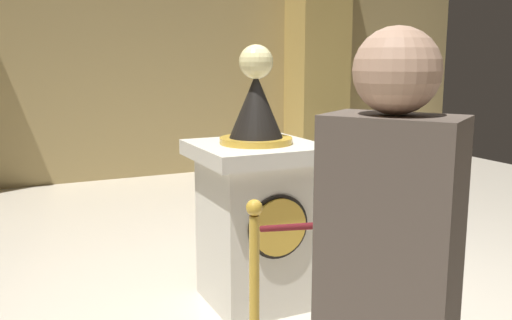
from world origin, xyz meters
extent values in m
plane|color=beige|center=(0.00, 0.00, 0.00)|extent=(11.06, 11.06, 0.00)
cube|color=tan|center=(0.00, 4.70, 2.09)|extent=(11.06, 0.16, 4.18)
cube|color=silver|center=(-0.20, 0.25, 0.49)|extent=(0.63, 0.63, 0.99)
cube|color=silver|center=(-0.20, 0.25, 1.04)|extent=(0.79, 0.79, 0.10)
cylinder|color=gold|center=(-0.20, -0.08, 0.61)|extent=(0.36, 0.03, 0.36)
cylinder|color=black|center=(-0.20, -0.07, 0.61)|extent=(0.41, 0.01, 0.41)
cylinder|color=gold|center=(-0.20, 0.25, 1.11)|extent=(0.48, 0.48, 0.04)
cone|color=black|center=(-0.20, 0.25, 1.34)|extent=(0.35, 0.35, 0.42)
cylinder|color=gold|center=(-0.20, 0.25, 1.53)|extent=(0.03, 0.03, 0.05)
sphere|color=beige|center=(-0.20, 0.25, 1.61)|extent=(0.22, 0.22, 0.22)
cylinder|color=gold|center=(-0.66, -0.71, 0.45)|extent=(0.05, 0.05, 0.91)
sphere|color=gold|center=(-0.66, -0.71, 0.95)|extent=(0.08, 0.08, 0.08)
cylinder|color=gold|center=(0.58, -0.38, 0.01)|extent=(0.24, 0.24, 0.03)
cylinder|color=gold|center=(0.58, -0.38, 0.48)|extent=(0.05, 0.05, 0.96)
sphere|color=gold|center=(0.58, -0.38, 1.00)|extent=(0.08, 0.08, 0.08)
cylinder|color=#591419|center=(-0.35, -0.63, 0.79)|extent=(0.20, 0.64, 0.21)
cylinder|color=#591419|center=(0.27, -0.46, 0.79)|extent=(0.20, 0.64, 0.21)
sphere|color=#591419|center=(-0.04, -0.55, 0.70)|extent=(0.04, 0.04, 0.04)
cube|color=black|center=(2.72, 4.40, 0.10)|extent=(0.92, 0.92, 0.20)
cube|color=tan|center=(2.72, 4.40, 2.01)|extent=(0.80, 0.80, 4.02)
cylinder|color=black|center=(2.77, 2.99, 0.21)|extent=(0.60, 0.60, 0.42)
cylinder|color=brown|center=(2.77, 2.99, 0.54)|extent=(0.08, 0.08, 0.25)
cone|color=#2D662D|center=(2.98, 3.03, 0.83)|extent=(0.41, 0.17, 0.35)
cone|color=#2D662D|center=(2.85, 3.19, 0.83)|extent=(0.21, 0.43, 0.29)
cone|color=#2D662D|center=(2.65, 3.17, 0.83)|extent=(0.28, 0.42, 0.30)
cone|color=#2D662D|center=(2.56, 2.98, 0.83)|extent=(0.45, 0.14, 0.24)
cone|color=#2D662D|center=(2.69, 2.79, 0.83)|extent=(0.22, 0.41, 0.34)
cone|color=#2D662D|center=(2.90, 2.82, 0.83)|extent=(0.29, 0.36, 0.39)
cube|color=brown|center=(-0.78, -1.85, 1.17)|extent=(0.38, 0.42, 0.64)
sphere|color=tan|center=(-0.78, -1.85, 1.61)|extent=(0.23, 0.23, 0.23)
camera|label=1|loc=(-1.74, -3.02, 1.64)|focal=39.39mm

